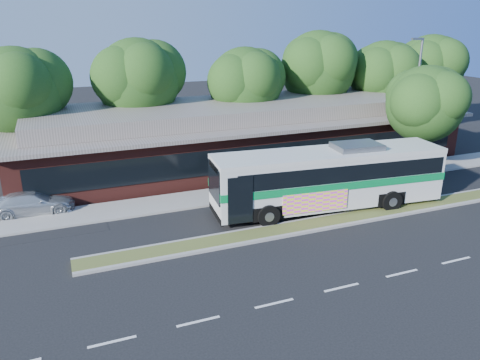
{
  "coord_description": "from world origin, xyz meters",
  "views": [
    {
      "loc": [
        -12.85,
        -18.64,
        10.22
      ],
      "look_at": [
        -4.03,
        3.43,
        2.0
      ],
      "focal_mm": 35.0,
      "sensor_mm": 36.0,
      "label": 1
    }
  ],
  "objects_px": {
    "transit_bus": "(330,174)",
    "sedan": "(32,203)",
    "lamp_post": "(415,103)",
    "sidewalk_tree": "(428,102)"
  },
  "relations": [
    {
      "from": "transit_bus",
      "to": "sedan",
      "type": "xyz_separation_m",
      "value": [
        -15.54,
        5.41,
        -1.41
      ]
    },
    {
      "from": "transit_bus",
      "to": "sidewalk_tree",
      "type": "height_order",
      "value": "sidewalk_tree"
    },
    {
      "from": "transit_bus",
      "to": "sedan",
      "type": "height_order",
      "value": "transit_bus"
    },
    {
      "from": "sidewalk_tree",
      "to": "sedan",
      "type": "bearing_deg",
      "value": 175.29
    },
    {
      "from": "lamp_post",
      "to": "sidewalk_tree",
      "type": "xyz_separation_m",
      "value": [
        0.93,
        -0.27,
        0.05
      ]
    },
    {
      "from": "sedan",
      "to": "sidewalk_tree",
      "type": "distance_m",
      "value": 25.56
    },
    {
      "from": "lamp_post",
      "to": "transit_bus",
      "type": "relative_size",
      "value": 0.68
    },
    {
      "from": "transit_bus",
      "to": "sidewalk_tree",
      "type": "bearing_deg",
      "value": 24.64
    },
    {
      "from": "transit_bus",
      "to": "sedan",
      "type": "distance_m",
      "value": 16.52
    },
    {
      "from": "lamp_post",
      "to": "transit_bus",
      "type": "distance_m",
      "value": 9.79
    }
  ]
}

